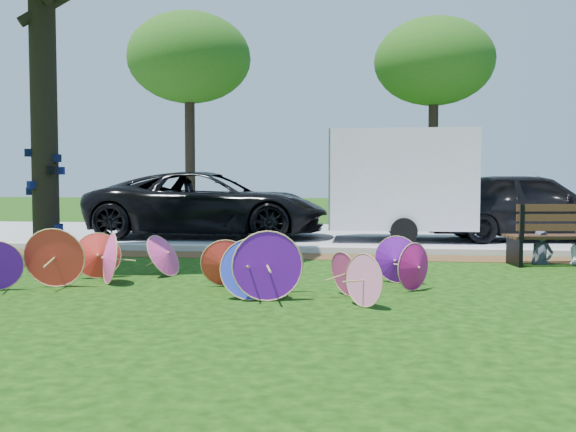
% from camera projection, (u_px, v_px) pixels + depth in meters
% --- Properties ---
extents(ground, '(90.00, 90.00, 0.00)m').
position_uv_depth(ground, '(225.00, 300.00, 7.61)').
color(ground, black).
rests_on(ground, ground).
extents(mulch_strip, '(90.00, 1.00, 0.01)m').
position_uv_depth(mulch_strip, '(278.00, 256.00, 12.07)').
color(mulch_strip, '#472D16').
rests_on(mulch_strip, ground).
extents(curb, '(90.00, 0.30, 0.12)m').
position_uv_depth(curb, '(283.00, 249.00, 12.76)').
color(curb, '#B7B5AD').
rests_on(curb, ground).
extents(street, '(90.00, 8.00, 0.01)m').
position_uv_depth(street, '(304.00, 234.00, 16.88)').
color(street, gray).
rests_on(street, ground).
extents(parasol_pile, '(5.97, 2.66, 0.85)m').
position_uv_depth(parasol_pile, '(211.00, 263.00, 8.34)').
color(parasol_pile, '#C2136D').
rests_on(parasol_pile, ground).
extents(black_van, '(5.97, 2.86, 1.64)m').
position_uv_depth(black_van, '(209.00, 205.00, 16.03)').
color(black_van, black).
rests_on(black_van, ground).
extents(dark_pickup, '(5.00, 2.42, 1.64)m').
position_uv_depth(dark_pickup, '(528.00, 206.00, 15.11)').
color(dark_pickup, black).
rests_on(dark_pickup, ground).
extents(cargo_trailer, '(3.29, 2.11, 2.89)m').
position_uv_depth(cargo_trailer, '(401.00, 180.00, 15.17)').
color(cargo_trailer, silver).
rests_on(cargo_trailer, ground).
extents(park_bench, '(2.06, 1.04, 1.02)m').
position_uv_depth(park_bench, '(565.00, 235.00, 10.81)').
color(park_bench, black).
rests_on(park_bench, ground).
extents(person_left, '(0.47, 0.37, 1.13)m').
position_uv_depth(person_left, '(542.00, 231.00, 10.90)').
color(person_left, '#3E4755').
rests_on(person_left, ground).
extents(bg_trees, '(20.53, 6.51, 7.40)m').
position_uv_depth(bg_trees, '(425.00, 56.00, 22.33)').
color(bg_trees, black).
rests_on(bg_trees, ground).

